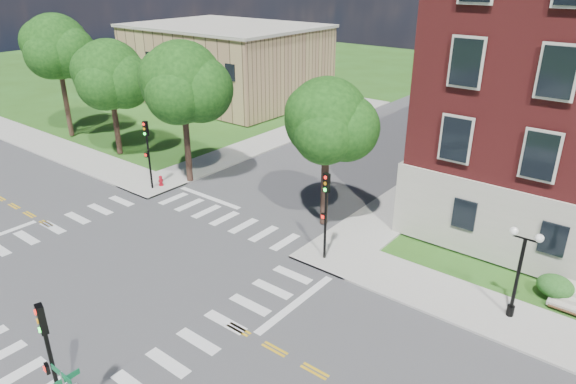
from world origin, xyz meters
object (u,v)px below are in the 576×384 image
Objects in this scene: traffic_signal_ne at (326,205)px; traffic_signal_nw at (148,146)px; traffic_signal_se at (49,351)px; fire_hydrant at (161,181)px; twin_lamp_west at (519,269)px.

traffic_signal_nw is (-14.75, 0.30, 0.00)m from traffic_signal_ne.
traffic_signal_se is 20.83m from fire_hydrant.
twin_lamp_west reaches higher than fire_hydrant.
traffic_signal_se is 1.00× the size of traffic_signal_ne.
traffic_signal_ne is 9.33m from twin_lamp_west.
traffic_signal_nw is (-14.01, 14.62, 0.00)m from traffic_signal_se.
fire_hydrant is at bearing 132.22° from traffic_signal_se.
twin_lamp_west is 5.64× the size of fire_hydrant.
traffic_signal_ne reaches higher than fire_hydrant.
traffic_signal_se is at bearing -123.06° from twin_lamp_west.
traffic_signal_se and traffic_signal_ne have the same top height.
traffic_signal_ne is 14.75m from traffic_signal_nw.
traffic_signal_ne is 1.13× the size of twin_lamp_west.
twin_lamp_west is at bearing 1.76° from traffic_signal_nw.
traffic_signal_se is 1.00× the size of traffic_signal_nw.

